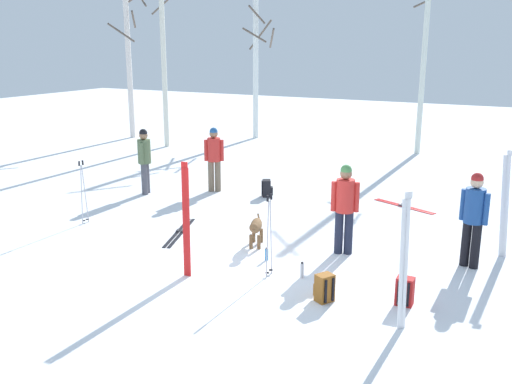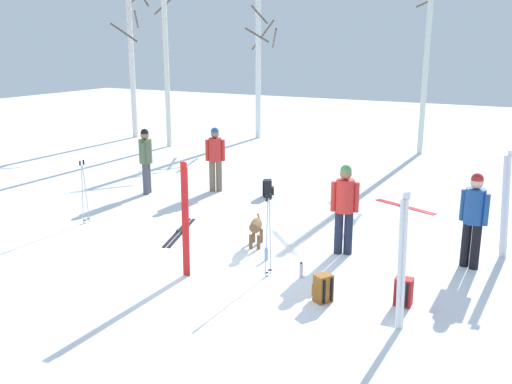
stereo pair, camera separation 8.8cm
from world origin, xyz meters
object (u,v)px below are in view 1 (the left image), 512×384
(ski_pair_planted_1, at_px, (186,221))
(backpack_0, at_px, (267,188))
(ski_pair_lying_1, at_px, (404,206))
(water_bottle_0, at_px, (302,270))
(ski_pair_lying_0, at_px, (180,232))
(birch_tree_0, at_px, (129,60))
(person_3, at_px, (474,214))
(dog, at_px, (256,227))
(birch_tree_1, at_px, (162,40))
(person_4, at_px, (214,155))
(backpack_1, at_px, (324,288))
(person_0, at_px, (345,203))
(person_1, at_px, (144,157))
(ski_poles_0, at_px, (269,233))
(water_bottle_1, at_px, (267,254))
(birch_tree_3, at_px, (425,42))
(ski_pair_planted_0, at_px, (505,205))
(ski_pair_planted_2, at_px, (404,263))
(backpack_2, at_px, (405,291))
(birch_tree_2, at_px, (256,56))

(ski_pair_planted_1, bearing_deg, backpack_0, 101.84)
(ski_pair_lying_1, distance_m, water_bottle_0, 5.15)
(ski_pair_lying_0, relative_size, birch_tree_0, 0.30)
(backpack_0, bearing_deg, person_3, -25.97)
(dog, relative_size, birch_tree_1, 0.11)
(backpack_0, distance_m, water_bottle_0, 5.26)
(person_4, bearing_deg, backpack_1, -44.59)
(person_0, bearing_deg, person_1, 163.59)
(person_4, distance_m, ski_poles_0, 5.84)
(water_bottle_1, xyz_separation_m, birch_tree_3, (0.20, 11.73, 3.75))
(ski_pair_planted_0, bearing_deg, dog, -159.52)
(ski_pair_lying_1, bearing_deg, ski_pair_planted_2, -77.17)
(person_0, bearing_deg, ski_pair_lying_0, -172.69)
(person_4, bearing_deg, dog, -47.88)
(dog, distance_m, ski_pair_planted_1, 1.97)
(person_4, height_order, backpack_0, person_4)
(ski_pair_lying_0, relative_size, water_bottle_0, 6.54)
(ski_pair_planted_1, height_order, ski_pair_lying_1, ski_pair_planted_1)
(water_bottle_1, bearing_deg, birch_tree_1, 134.65)
(backpack_1, bearing_deg, birch_tree_0, 139.21)
(ski_pair_lying_1, xyz_separation_m, birch_tree_0, (-12.54, 5.15, 3.15))
(person_4, height_order, backpack_1, person_4)
(ski_pair_lying_1, xyz_separation_m, backpack_2, (1.28, -5.35, 0.20))
(ski_pair_planted_0, bearing_deg, person_0, -155.94)
(birch_tree_1, distance_m, birch_tree_2, 4.02)
(birch_tree_1, bearing_deg, person_1, -58.25)
(person_3, xyz_separation_m, backpack_0, (-5.31, 2.58, -0.77))
(backpack_0, relative_size, backpack_1, 1.00)
(person_1, xyz_separation_m, ski_pair_planted_2, (7.73, -4.23, 0.01))
(backpack_1, distance_m, birch_tree_0, 17.02)
(person_3, height_order, water_bottle_0, person_3)
(backpack_1, bearing_deg, backpack_0, 124.65)
(person_0, height_order, birch_tree_1, birch_tree_1)
(backpack_0, bearing_deg, person_1, -157.79)
(water_bottle_1, bearing_deg, ski_pair_planted_0, 29.89)
(person_3, distance_m, water_bottle_1, 3.72)
(ski_pair_planted_2, xyz_separation_m, birch_tree_1, (-11.41, 10.18, 2.95))
(ski_pair_planted_0, distance_m, backpack_0, 6.07)
(birch_tree_2, relative_size, birch_tree_3, 0.81)
(person_3, relative_size, dog, 2.00)
(birch_tree_0, bearing_deg, ski_pair_planted_0, -27.22)
(person_4, relative_size, birch_tree_2, 0.27)
(ski_pair_lying_0, distance_m, water_bottle_0, 3.35)
(backpack_1, bearing_deg, person_1, 149.06)
(birch_tree_2, bearing_deg, birch_tree_3, -3.01)
(ski_pair_planted_0, relative_size, ski_pair_planted_1, 1.01)
(backpack_1, xyz_separation_m, birch_tree_0, (-12.69, 10.95, 2.95))
(person_0, relative_size, backpack_0, 3.90)
(birch_tree_1, bearing_deg, backpack_1, -44.07)
(ski_pair_planted_0, relative_size, backpack_0, 4.59)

